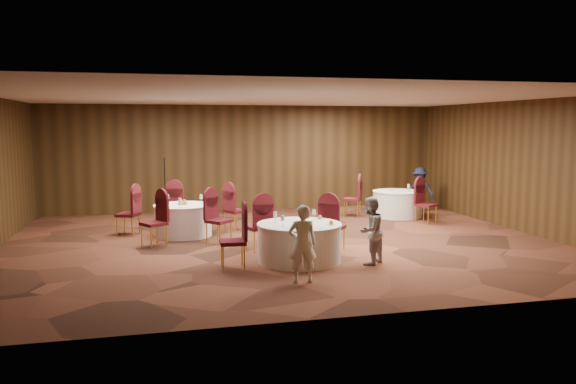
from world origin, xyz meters
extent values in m
plane|color=black|center=(0.00, 0.00, 0.00)|extent=(12.00, 12.00, 0.00)
plane|color=silver|center=(0.00, 0.00, 3.20)|extent=(12.00, 12.00, 0.00)
plane|color=black|center=(0.00, 5.00, 1.60)|extent=(12.00, 0.00, 12.00)
plane|color=black|center=(0.00, -5.00, 1.60)|extent=(12.00, 0.00, 12.00)
plane|color=black|center=(6.00, 0.00, 1.60)|extent=(0.00, 10.00, 10.00)
cylinder|color=silver|center=(-0.06, -1.83, 0.36)|extent=(1.58, 1.58, 0.72)
cylinder|color=silver|center=(-0.06, -1.83, 0.72)|extent=(1.61, 1.61, 0.03)
cylinder|color=silver|center=(-2.09, 1.27, 0.36)|extent=(1.33, 1.33, 0.72)
cylinder|color=silver|center=(-2.09, 1.27, 0.72)|extent=(1.36, 1.36, 0.03)
cylinder|color=silver|center=(4.00, 2.67, 0.36)|extent=(1.38, 1.38, 0.72)
cylinder|color=silver|center=(4.00, 2.67, 0.72)|extent=(1.41, 1.41, 0.03)
cylinder|color=silver|center=(-0.50, -1.64, 0.74)|extent=(0.06, 0.06, 0.01)
cylinder|color=silver|center=(-0.50, -1.64, 0.80)|extent=(0.01, 0.01, 0.11)
cone|color=silver|center=(-0.50, -1.64, 0.91)|extent=(0.08, 0.08, 0.10)
cylinder|color=silver|center=(-0.45, -2.09, 0.74)|extent=(0.06, 0.06, 0.01)
cylinder|color=silver|center=(-0.45, -2.09, 0.80)|extent=(0.01, 0.01, 0.11)
cone|color=silver|center=(-0.45, -2.09, 0.91)|extent=(0.08, 0.08, 0.10)
cylinder|color=silver|center=(-0.10, -2.28, 0.74)|extent=(0.06, 0.06, 0.01)
cylinder|color=silver|center=(-0.10, -2.28, 0.80)|extent=(0.01, 0.01, 0.11)
cone|color=silver|center=(-0.10, -2.28, 0.91)|extent=(0.08, 0.08, 0.10)
cylinder|color=silver|center=(0.30, -1.56, 0.74)|extent=(0.06, 0.06, 0.01)
cylinder|color=silver|center=(0.30, -1.56, 0.80)|extent=(0.01, 0.01, 0.11)
cone|color=silver|center=(0.30, -1.56, 0.91)|extent=(0.08, 0.08, 0.10)
cylinder|color=white|center=(-0.11, -2.33, 0.75)|extent=(0.15, 0.15, 0.01)
sphere|color=#9E6B33|center=(-0.11, -2.33, 0.79)|extent=(0.08, 0.08, 0.08)
cylinder|color=white|center=(0.47, -2.11, 0.75)|extent=(0.15, 0.15, 0.01)
sphere|color=#9E6B33|center=(0.47, -2.11, 0.79)|extent=(0.08, 0.08, 0.08)
cylinder|color=white|center=(0.45, -1.46, 0.75)|extent=(0.15, 0.15, 0.01)
sphere|color=#9E6B33|center=(0.45, -1.46, 0.79)|extent=(0.08, 0.08, 0.08)
cylinder|color=silver|center=(-1.65, 1.38, 0.74)|extent=(0.06, 0.06, 0.01)
cylinder|color=silver|center=(-1.65, 1.38, 0.80)|extent=(0.01, 0.01, 0.11)
cone|color=silver|center=(-1.65, 1.38, 0.91)|extent=(0.08, 0.08, 0.10)
cylinder|color=silver|center=(-2.42, 1.58, 0.74)|extent=(0.06, 0.06, 0.01)
cylinder|color=silver|center=(-2.42, 1.58, 0.80)|extent=(0.01, 0.01, 0.11)
cone|color=silver|center=(-2.42, 1.58, 0.91)|extent=(0.08, 0.08, 0.10)
cylinder|color=silver|center=(-2.17, 0.85, 0.74)|extent=(0.06, 0.06, 0.01)
cylinder|color=silver|center=(-2.17, 0.85, 0.80)|extent=(0.01, 0.01, 0.11)
cone|color=silver|center=(-2.17, 0.85, 0.91)|extent=(0.08, 0.08, 0.10)
cylinder|color=olive|center=(-2.09, 1.27, 0.77)|extent=(0.22, 0.22, 0.06)
sphere|color=#9E6B33|center=(-2.12, 1.29, 0.83)|extent=(0.07, 0.07, 0.07)
sphere|color=#9E6B33|center=(-2.05, 1.25, 0.83)|extent=(0.07, 0.07, 0.07)
cylinder|color=silver|center=(4.21, 2.41, 0.74)|extent=(0.06, 0.06, 0.01)
cylinder|color=silver|center=(4.21, 2.41, 0.80)|extent=(0.01, 0.01, 0.11)
cone|color=silver|center=(4.21, 2.41, 0.91)|extent=(0.08, 0.08, 0.10)
cylinder|color=black|center=(-2.43, 4.15, 0.01)|extent=(0.24, 0.24, 0.02)
cylinder|color=black|center=(-2.43, 4.15, 0.85)|extent=(0.02, 0.02, 1.67)
cylinder|color=black|center=(-2.43, 4.20, 1.66)|extent=(0.04, 0.12, 0.04)
imported|color=silver|center=(-0.38, -3.22, 0.65)|extent=(0.51, 0.36, 1.31)
imported|color=#9D9EA1|center=(1.17, -2.31, 0.64)|extent=(0.78, 0.76, 1.27)
imported|color=black|center=(5.06, 3.42, 0.67)|extent=(0.97, 0.95, 1.34)
camera|label=1|loc=(-2.73, -11.98, 2.59)|focal=35.00mm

